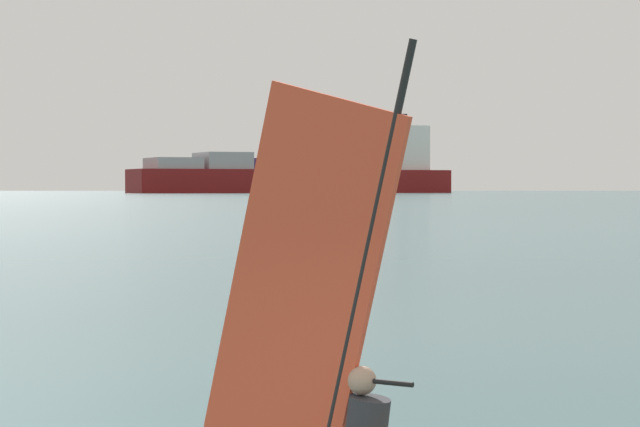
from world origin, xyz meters
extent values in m
cylinder|color=black|center=(0.98, 2.96, 1.98)|extent=(0.94, 0.46, 3.74)
cube|color=#E54C2D|center=(0.43, 3.20, 1.78)|extent=(1.95, 0.90, 3.64)
cylinder|color=black|center=(0.82, 3.03, 1.31)|extent=(1.21, 0.57, 0.04)
sphere|color=tan|center=(1.00, 2.95, 1.31)|extent=(0.22, 0.22, 0.22)
cube|color=maroon|center=(-142.21, 617.97, 5.47)|extent=(144.75, 110.23, 10.93)
cube|color=silver|center=(-93.72, 649.99, 21.67)|extent=(27.61, 29.22, 21.48)
cylinder|color=black|center=(-93.72, 649.99, 35.41)|extent=(4.00, 4.00, 6.00)
cube|color=red|center=(-131.12, 625.29, 13.53)|extent=(33.24, 35.13, 5.20)
cube|color=#59388C|center=(-150.90, 612.23, 13.53)|extent=(33.24, 35.13, 5.20)
cube|color=#99999E|center=(-170.68, 599.17, 14.83)|extent=(33.24, 35.13, 7.80)
cube|color=#99999E|center=(-190.46, 586.11, 13.53)|extent=(33.24, 35.13, 5.20)
camera|label=1|loc=(2.79, -7.11, 2.77)|focal=76.30mm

